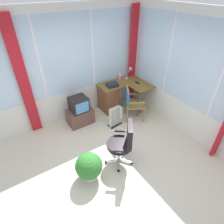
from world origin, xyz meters
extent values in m
cube|color=beige|center=(0.00, 0.00, -0.03)|extent=(4.95, 4.88, 0.06)
cube|color=silver|center=(0.00, 1.97, 0.38)|extent=(3.95, 0.06, 0.75)
cube|color=silver|center=(0.00, 1.97, 1.67)|extent=(3.87, 0.06, 1.83)
cube|color=silver|center=(0.00, 1.97, 2.68)|extent=(3.95, 0.06, 0.18)
cube|color=white|center=(-0.66, 1.97, 1.67)|extent=(0.04, 0.07, 1.83)
cube|color=white|center=(0.66, 1.97, 1.67)|extent=(0.04, 0.07, 1.83)
cube|color=silver|center=(2.01, 0.00, 0.38)|extent=(0.06, 3.88, 0.75)
cube|color=silver|center=(2.01, 0.00, 1.67)|extent=(0.06, 3.80, 1.83)
cube|color=silver|center=(2.01, 0.00, 2.68)|extent=(0.06, 3.88, 0.18)
cube|color=white|center=(2.01, -0.65, 1.67)|extent=(0.07, 0.04, 1.83)
cube|color=white|center=(2.01, 0.65, 1.67)|extent=(0.07, 0.04, 1.83)
cube|color=red|center=(-1.09, 1.89, 1.33)|extent=(0.23, 0.07, 2.67)
cube|color=red|center=(1.88, 1.84, 1.33)|extent=(0.23, 0.08, 2.67)
cube|color=brown|center=(1.32, 1.63, 0.76)|extent=(1.28, 0.57, 0.02)
cube|color=brown|center=(1.67, 1.11, 0.76)|extent=(0.57, 0.47, 0.02)
cube|color=brown|center=(0.91, 1.63, 0.37)|extent=(0.40, 0.53, 0.74)
cylinder|color=#4C4C51|center=(1.43, 0.92, 0.37)|extent=(0.04, 0.04, 0.75)
cylinder|color=#4C4C51|center=(0.72, 1.88, 0.37)|extent=(0.04, 0.04, 0.75)
cylinder|color=#B2B7BC|center=(1.61, 1.74, 0.78)|extent=(0.13, 0.13, 0.02)
cylinder|color=#B2B7BC|center=(1.61, 1.74, 0.87)|extent=(0.02, 0.02, 0.16)
cylinder|color=#B2B7BC|center=(1.66, 1.71, 1.03)|extent=(0.02, 0.07, 0.16)
cone|color=#B2B7BC|center=(1.71, 1.67, 1.07)|extent=(0.12, 0.11, 0.12)
cube|color=black|center=(1.68, 1.34, 0.78)|extent=(0.05, 0.15, 0.02)
cylinder|color=pink|center=(1.39, 1.77, 0.85)|extent=(0.06, 0.06, 0.16)
cone|color=white|center=(1.39, 1.77, 0.96)|extent=(0.06, 0.06, 0.06)
cube|color=#1E2530|center=(0.99, 1.56, 0.82)|extent=(0.33, 0.27, 0.09)
cylinder|color=olive|center=(1.37, 0.61, 0.21)|extent=(0.04, 0.04, 0.42)
cylinder|color=olive|center=(1.60, 0.99, 0.21)|extent=(0.04, 0.04, 0.42)
cylinder|color=olive|center=(0.99, 0.84, 0.21)|extent=(0.04, 0.04, 0.42)
cylinder|color=olive|center=(1.22, 1.21, 0.21)|extent=(0.04, 0.04, 0.42)
cube|color=olive|center=(1.29, 0.91, 0.44)|extent=(0.66, 0.66, 0.04)
cube|color=olive|center=(1.11, 1.03, 0.68)|extent=(0.26, 0.39, 0.44)
cube|color=#28639B|center=(1.11, 1.03, 0.70)|extent=(0.29, 0.42, 0.37)
cube|color=olive|center=(1.18, 0.72, 0.62)|extent=(0.39, 0.26, 0.03)
cube|color=olive|center=(1.41, 1.10, 0.62)|extent=(0.39, 0.26, 0.03)
cube|color=#B7B7BF|center=(-0.01, -0.21, 0.04)|extent=(0.20, 0.25, 0.02)
cylinder|color=black|center=(-0.09, -0.32, 0.02)|extent=(0.05, 0.05, 0.05)
cube|color=#B7B7BF|center=(0.16, -0.21, 0.04)|extent=(0.19, 0.25, 0.02)
cylinder|color=black|center=(0.24, -0.32, 0.02)|extent=(0.05, 0.05, 0.05)
cube|color=#B7B7BF|center=(0.21, -0.05, 0.04)|extent=(0.28, 0.12, 0.02)
cylinder|color=black|center=(0.34, -0.01, 0.02)|extent=(0.05, 0.05, 0.05)
cube|color=#B7B7BF|center=(0.08, 0.05, 0.04)|extent=(0.04, 0.28, 0.02)
cylinder|color=black|center=(0.08, 0.19, 0.02)|extent=(0.05, 0.05, 0.05)
cube|color=#B7B7BF|center=(-0.06, -0.05, 0.04)|extent=(0.28, 0.12, 0.02)
cylinder|color=black|center=(-0.19, -0.01, 0.02)|extent=(0.05, 0.05, 0.05)
cylinder|color=#B7B7BF|center=(0.08, -0.09, 0.24)|extent=(0.05, 0.05, 0.36)
cylinder|color=black|center=(0.08, -0.09, 0.46)|extent=(0.50, 0.50, 0.09)
cube|color=black|center=(0.23, -0.21, 0.74)|extent=(0.33, 0.40, 0.47)
cube|color=black|center=(0.24, 0.12, 0.59)|extent=(0.21, 0.17, 0.04)
cube|color=black|center=(-0.08, -0.31, 0.59)|extent=(0.21, 0.17, 0.04)
cube|color=brown|center=(-0.04, 1.52, 0.20)|extent=(0.65, 0.46, 0.41)
cube|color=black|center=(-0.04, 1.52, 0.59)|extent=(0.43, 0.41, 0.36)
cube|color=#4F98D0|center=(-0.04, 1.31, 0.59)|extent=(0.34, 0.02, 0.28)
cube|color=silver|center=(0.52, 0.91, 0.29)|extent=(0.03, 0.10, 0.51)
cube|color=silver|center=(0.56, 0.92, 0.29)|extent=(0.03, 0.10, 0.51)
cube|color=silver|center=(0.60, 0.92, 0.29)|extent=(0.03, 0.10, 0.51)
cube|color=silver|center=(0.64, 0.93, 0.29)|extent=(0.03, 0.10, 0.51)
cube|color=silver|center=(0.68, 0.94, 0.29)|extent=(0.03, 0.10, 0.51)
cube|color=silver|center=(0.72, 0.94, 0.29)|extent=(0.03, 0.10, 0.51)
cube|color=silver|center=(0.77, 0.95, 0.29)|extent=(0.03, 0.10, 0.51)
cube|color=silver|center=(0.81, 0.95, 0.29)|extent=(0.03, 0.10, 0.51)
cube|color=black|center=(0.67, 0.86, 0.01)|extent=(0.36, 0.07, 0.03)
cube|color=black|center=(0.65, 1.00, 0.01)|extent=(0.36, 0.07, 0.03)
cube|color=silver|center=(0.85, 0.96, 0.31)|extent=(0.06, 0.10, 0.36)
cylinder|color=silver|center=(-0.62, -0.12, 0.06)|extent=(0.27, 0.27, 0.13)
sphere|color=#2F772C|center=(-0.62, -0.12, 0.32)|extent=(0.51, 0.51, 0.51)
camera|label=1|loc=(-1.47, -2.19, 3.10)|focal=29.64mm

